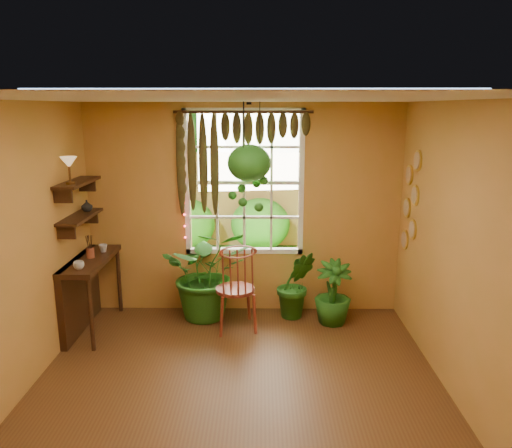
{
  "coord_description": "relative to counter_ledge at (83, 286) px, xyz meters",
  "views": [
    {
      "loc": [
        0.23,
        -4.01,
        2.64
      ],
      "look_at": [
        0.17,
        1.15,
        1.43
      ],
      "focal_mm": 35.0,
      "sensor_mm": 36.0,
      "label": 1
    }
  ],
  "objects": [
    {
      "name": "potted_plant_right",
      "position": [
        3.02,
        0.21,
        -0.15
      ],
      "size": [
        0.47,
        0.47,
        0.8
      ],
      "primitive_type": "imported",
      "rotation": [
        0.0,
        0.0,
        0.05
      ],
      "color": "#214C14",
      "rests_on": "floor"
    },
    {
      "name": "shelf_vase",
      "position": [
        0.04,
        0.23,
        0.93
      ],
      "size": [
        0.14,
        0.14,
        0.14
      ],
      "primitive_type": "imported",
      "rotation": [
        0.0,
        0.0,
        -0.05
      ],
      "color": "#B2AD99",
      "rests_on": "shelf_lower"
    },
    {
      "name": "counter_ledge",
      "position": [
        0.0,
        0.0,
        0.0
      ],
      "size": [
        0.4,
        1.2,
        0.9
      ],
      "color": "#38210F",
      "rests_on": "floor"
    },
    {
      "name": "ceiling",
      "position": [
        1.91,
        -1.6,
        2.15
      ],
      "size": [
        4.5,
        4.5,
        0.0
      ],
      "primitive_type": "plane",
      "rotation": [
        3.14,
        0.0,
        0.0
      ],
      "color": "white",
      "rests_on": "wall_back"
    },
    {
      "name": "cup_b",
      "position": [
        0.19,
        0.25,
        0.4
      ],
      "size": [
        0.13,
        0.13,
        0.1
      ],
      "primitive_type": "imported",
      "rotation": [
        0.0,
        0.0,
        0.33
      ],
      "color": "beige",
      "rests_on": "counter_ledge"
    },
    {
      "name": "shelf_upper",
      "position": [
        0.03,
        0.0,
        1.25
      ],
      "size": [
        0.25,
        0.9,
        0.04
      ],
      "primitive_type": "cube",
      "color": "#38210F",
      "rests_on": "wall_left"
    },
    {
      "name": "brush_jar",
      "position": [
        0.11,
        0.02,
        0.48
      ],
      "size": [
        0.09,
        0.09,
        0.35
      ],
      "color": "brown",
      "rests_on": "counter_ledge"
    },
    {
      "name": "shelf_lower",
      "position": [
        0.03,
        0.0,
        0.85
      ],
      "size": [
        0.25,
        0.9,
        0.04
      ],
      "primitive_type": "cube",
      "color": "#38210F",
      "rests_on": "wall_left"
    },
    {
      "name": "cup_a",
      "position": [
        0.13,
        -0.42,
        0.39
      ],
      "size": [
        0.15,
        0.15,
        0.09
      ],
      "primitive_type": "imported",
      "rotation": [
        0.0,
        0.0,
        -0.43
      ],
      "color": "silver",
      "rests_on": "counter_ledge"
    },
    {
      "name": "floor",
      "position": [
        1.91,
        -1.6,
        -0.55
      ],
      "size": [
        4.5,
        4.5,
        0.0
      ],
      "primitive_type": "plane",
      "color": "#593619",
      "rests_on": "ground"
    },
    {
      "name": "string_lights",
      "position": [
        1.15,
        0.59,
        1.2
      ],
      "size": [
        0.03,
        0.03,
        1.54
      ],
      "primitive_type": null,
      "color": "#FF2633",
      "rests_on": "window"
    },
    {
      "name": "tiffany_lamp",
      "position": [
        0.05,
        -0.25,
        1.49
      ],
      "size": [
        0.18,
        0.18,
        0.3
      ],
      "color": "brown",
      "rests_on": "shelf_upper"
    },
    {
      "name": "window",
      "position": [
        1.91,
        0.68,
        1.15
      ],
      "size": [
        1.52,
        0.1,
        1.86
      ],
      "color": "white",
      "rests_on": "wall_back"
    },
    {
      "name": "wall_back",
      "position": [
        1.91,
        0.65,
        0.8
      ],
      "size": [
        4.0,
        0.0,
        4.0
      ],
      "primitive_type": "plane",
      "rotation": [
        1.57,
        0.0,
        0.0
      ],
      "color": "#C78A44",
      "rests_on": "floor"
    },
    {
      "name": "wall_plates",
      "position": [
        3.89,
        0.19,
        1.0
      ],
      "size": [
        0.04,
        0.32,
        1.1
      ],
      "primitive_type": null,
      "color": "beige",
      "rests_on": "wall_right"
    },
    {
      "name": "backyard",
      "position": [
        2.15,
        5.27,
        0.73
      ],
      "size": [
        14.0,
        10.0,
        12.0
      ],
      "color": "#1A4E16",
      "rests_on": "ground"
    },
    {
      "name": "potted_plant_mid",
      "position": [
        2.57,
        0.39,
        -0.11
      ],
      "size": [
        0.53,
        0.45,
        0.88
      ],
      "primitive_type": "imported",
      "rotation": [
        0.0,
        0.0,
        0.11
      ],
      "color": "#214C14",
      "rests_on": "floor"
    },
    {
      "name": "wall_right",
      "position": [
        3.91,
        -1.6,
        0.8
      ],
      "size": [
        0.0,
        4.5,
        4.5
      ],
      "primitive_type": "plane",
      "rotation": [
        1.57,
        0.0,
        -1.57
      ],
      "color": "#C78A44",
      "rests_on": "floor"
    },
    {
      "name": "windsor_chair",
      "position": [
        1.83,
        0.02,
        -0.19
      ],
      "size": [
        0.56,
        0.59,
        1.27
      ],
      "rotation": [
        0.0,
        0.0,
        0.22
      ],
      "color": "maroon",
      "rests_on": "floor"
    },
    {
      "name": "hanging_basket",
      "position": [
        1.98,
        0.34,
        1.38
      ],
      "size": [
        0.52,
        0.52,
        1.3
      ],
      "color": "black",
      "rests_on": "ceiling"
    },
    {
      "name": "potted_plant_left",
      "position": [
        1.45,
        0.38,
        0.05
      ],
      "size": [
        1.17,
        1.04,
        1.2
      ],
      "primitive_type": "imported",
      "rotation": [
        0.0,
        0.0,
        0.11
      ],
      "color": "#214C14",
      "rests_on": "floor"
    },
    {
      "name": "valance_vine",
      "position": [
        1.82,
        0.56,
        1.73
      ],
      "size": [
        1.7,
        0.12,
        1.1
      ],
      "color": "#38210F",
      "rests_on": "window"
    }
  ]
}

